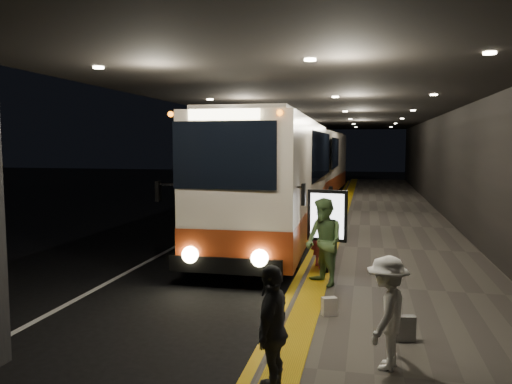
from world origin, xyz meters
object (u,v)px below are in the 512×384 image
(coach_second, at_px, (315,167))
(passenger_waiting_grey, at_px, (273,330))
(bag_polka, at_px, (404,328))
(passenger_waiting_green, at_px, (324,242))
(passenger_boarding, at_px, (320,234))
(passenger_waiting_white, at_px, (387,312))
(coach_main, at_px, (276,183))
(info_sign, at_px, (327,217))
(stanchion_post, at_px, (328,252))
(bag_plain, at_px, (329,306))

(coach_second, height_order, passenger_waiting_grey, coach_second)
(coach_second, relative_size, bag_polka, 30.87)
(passenger_waiting_green, relative_size, bag_polka, 4.72)
(coach_second, distance_m, passenger_boarding, 17.44)
(passenger_waiting_green, xyz_separation_m, passenger_waiting_white, (1.15, -3.76, -0.17))
(passenger_waiting_white, height_order, passenger_waiting_grey, passenger_waiting_grey)
(coach_main, bearing_deg, passenger_waiting_green, -71.74)
(bag_polka, bearing_deg, coach_second, 99.33)
(coach_main, height_order, passenger_boarding, coach_main)
(passenger_boarding, height_order, info_sign, info_sign)
(coach_second, height_order, passenger_waiting_green, coach_second)
(passenger_waiting_green, relative_size, passenger_waiting_white, 1.23)
(passenger_waiting_green, bearing_deg, coach_main, 161.40)
(passenger_waiting_green, xyz_separation_m, stanchion_post, (0.00, 1.01, -0.43))
(passenger_waiting_grey, xyz_separation_m, bag_polka, (1.65, 2.00, -0.59))
(coach_second, xyz_separation_m, bag_polka, (3.55, -21.59, -1.46))
(coach_main, distance_m, stanchion_post, 5.22)
(bag_polka, bearing_deg, coach_main, 112.53)
(coach_main, distance_m, bag_polka, 9.26)
(bag_plain, bearing_deg, coach_main, 107.04)
(coach_second, bearing_deg, stanchion_post, -80.80)
(passenger_waiting_green, bearing_deg, coach_second, 147.86)
(coach_second, distance_m, stanchion_post, 17.96)
(bag_plain, xyz_separation_m, stanchion_post, (-0.26, 2.89, 0.34))
(coach_second, bearing_deg, info_sign, -80.86)
(passenger_boarding, height_order, passenger_waiting_white, passenger_boarding)
(passenger_waiting_green, distance_m, info_sign, 1.06)
(bag_polka, bearing_deg, bag_plain, 142.76)
(passenger_waiting_green, distance_m, passenger_waiting_white, 3.94)
(coach_main, bearing_deg, coach_second, 88.57)
(passenger_boarding, bearing_deg, bag_polka, 176.98)
(bag_plain, bearing_deg, bag_polka, -37.24)
(passenger_waiting_green, height_order, passenger_waiting_white, passenger_waiting_green)
(passenger_waiting_grey, bearing_deg, coach_second, -170.75)
(passenger_boarding, bearing_deg, bag_plain, 163.71)
(passenger_boarding, distance_m, bag_plain, 3.47)
(passenger_waiting_green, height_order, stanchion_post, passenger_waiting_green)
(coach_second, height_order, bag_plain, coach_second)
(coach_main, relative_size, bag_polka, 31.80)
(passenger_waiting_grey, relative_size, info_sign, 0.81)
(coach_main, distance_m, passenger_waiting_grey, 10.64)
(coach_second, relative_size, passenger_waiting_white, 8.02)
(stanchion_post, bearing_deg, passenger_waiting_grey, -91.98)
(coach_second, height_order, stanchion_post, coach_second)
(coach_second, relative_size, bag_plain, 38.05)
(passenger_waiting_white, bearing_deg, passenger_waiting_grey, -37.24)
(passenger_waiting_grey, height_order, stanchion_post, passenger_waiting_grey)
(passenger_boarding, distance_m, info_sign, 0.73)
(bag_polka, height_order, stanchion_post, stanchion_post)
(passenger_waiting_white, height_order, bag_polka, passenger_waiting_white)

